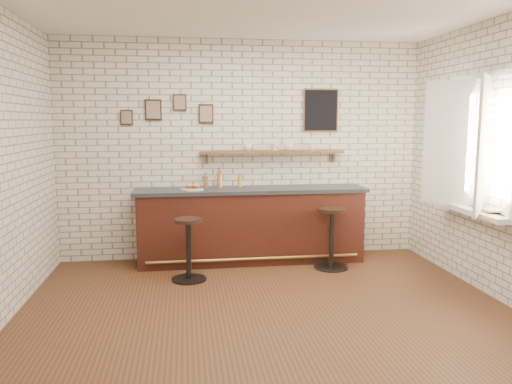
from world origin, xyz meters
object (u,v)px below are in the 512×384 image
bar_counter (251,225)px  shelf_cup_a (248,147)px  bitters_bottle_brown (206,181)px  bitters_bottle_white (220,180)px  sandwich_plate (193,189)px  book_upper (484,210)px  shelf_cup_c (289,147)px  condiment_bottle_yellow (240,181)px  book_lower (482,211)px  ciabatta_sandwich (193,186)px  bar_stool_right (332,236)px  shelf_cup_d (312,147)px  bar_stool_left (188,247)px  bitters_bottle_amber (219,179)px  shelf_cup_b (275,147)px

bar_counter → shelf_cup_a: bearing=95.7°
bitters_bottle_brown → bitters_bottle_white: bearing=-0.0°
sandwich_plate → bitters_bottle_white: 0.46m
sandwich_plate → book_upper: size_ratio=1.21×
shelf_cup_c → book_upper: bearing=-106.6°
condiment_bottle_yellow → bitters_bottle_white: bearing=180.0°
book_lower → ciabatta_sandwich: bearing=167.6°
book_lower → shelf_cup_c: bearing=148.2°
condiment_bottle_yellow → bar_stool_right: size_ratio=0.23×
sandwich_plate → shelf_cup_d: 1.77m
bar_stool_right → book_upper: (1.31, -1.22, 0.53)m
shelf_cup_c → bar_stool_left: bearing=153.5°
bitters_bottle_amber → shelf_cup_c: size_ratio=2.12×
condiment_bottle_yellow → shelf_cup_d: shelf_cup_d is taller
sandwich_plate → shelf_cup_a: bearing=19.0°
bar_counter → bitters_bottle_white: (-0.40, 0.19, 0.59)m
bitters_bottle_white → shelf_cup_a: shelf_cup_a is taller
bar_stool_right → shelf_cup_d: (-0.10, 0.68, 1.12)m
bitters_bottle_white → shelf_cup_d: size_ratio=2.40×
ciabatta_sandwich → bitters_bottle_white: 0.45m
shelf_cup_c → condiment_bottle_yellow: bearing=121.8°
bitters_bottle_brown → book_upper: bearing=-33.1°
bitters_bottle_white → bar_stool_right: 1.68m
condiment_bottle_yellow → shelf_cup_a: shelf_cup_a is taller
bar_counter → book_upper: 2.90m
bar_stool_left → book_upper: bearing=-17.5°
bitters_bottle_amber → shelf_cup_b: 0.89m
book_lower → book_upper: bearing=-75.0°
sandwich_plate → book_lower: 3.48m
shelf_cup_a → shelf_cup_d: size_ratio=1.39×
bitters_bottle_white → bitters_bottle_amber: (-0.01, 0.00, 0.02)m
ciabatta_sandwich → book_upper: size_ratio=0.90×
bar_stool_right → shelf_cup_d: 1.31m
ciabatta_sandwich → book_lower: (3.08, -1.60, -0.12)m
bitters_bottle_white → bar_stool_left: 1.22m
condiment_bottle_yellow → ciabatta_sandwich: bearing=-158.7°
shelf_cup_a → bitters_bottle_amber: bearing=176.6°
shelf_cup_a → book_lower: (2.32, -1.86, -0.61)m
condiment_bottle_yellow → shelf_cup_a: bearing=6.1°
ciabatta_sandwich → bar_stool_left: 0.92m
bitters_bottle_white → bitters_bottle_amber: bitters_bottle_amber is taller
book_upper → sandwich_plate: bearing=161.7°
bitters_bottle_white → ciabatta_sandwich: bearing=-146.1°
sandwich_plate → shelf_cup_c: (1.34, 0.26, 0.53)m
bar_counter → shelf_cup_c: 1.20m
bar_stool_left → book_upper: book_upper is taller
bitters_bottle_white → bar_stool_right: (1.39, -0.66, -0.67)m
shelf_cup_c → book_upper: (1.75, -1.90, -0.59)m
bar_counter → bitters_bottle_brown: bitters_bottle_brown is taller
bar_stool_right → bitters_bottle_amber: bearing=154.7°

